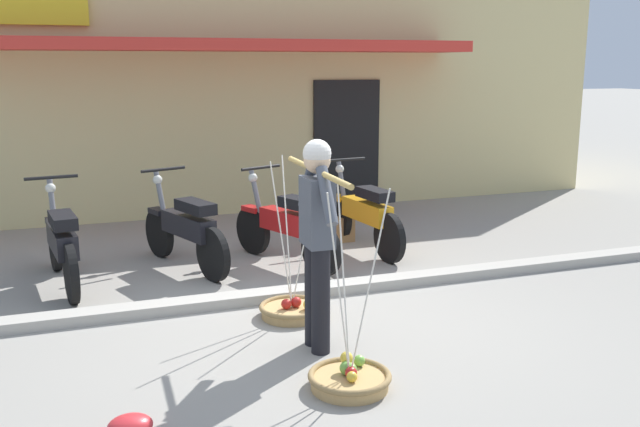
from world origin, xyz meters
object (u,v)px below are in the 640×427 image
fruit_basket_left_side (350,378)px  fruit_basket_right_side (292,309)px  motorcycle_third_in_row (287,226)px  motorcycle_nearest_shop (62,244)px  plastic_litter_bag (130,426)px  motorcycle_second_in_row (186,229)px  fruit_vendor (317,231)px  wooden_crate (334,228)px  motorcycle_end_of_row (364,215)px

fruit_basket_left_side → fruit_basket_right_side: bearing=87.9°
fruit_basket_right_side → motorcycle_third_in_row: (0.46, 1.62, 0.38)m
fruit_basket_left_side → motorcycle_nearest_shop: size_ratio=0.80×
motorcycle_third_in_row → plastic_litter_bag: motorcycle_third_in_row is taller
motorcycle_third_in_row → motorcycle_second_in_row: bearing=167.8°
fruit_vendor → motorcycle_third_in_row: fruit_vendor is taller
motorcycle_third_in_row → fruit_basket_left_side: bearing=-99.3°
motorcycle_nearest_shop → motorcycle_second_in_row: 1.31m
fruit_basket_right_side → wooden_crate: fruit_basket_right_side is taller
fruit_basket_left_side → motorcycle_end_of_row: fruit_basket_left_side is taller
plastic_litter_bag → fruit_basket_right_side: bearing=46.3°
fruit_basket_right_side → fruit_vendor: bearing=-92.2°
fruit_basket_left_side → wooden_crate: (1.43, 4.01, 0.08)m
fruit_basket_left_side → motorcycle_nearest_shop: fruit_basket_left_side is taller
motorcycle_second_in_row → wooden_crate: motorcycle_second_in_row is taller
fruit_basket_left_side → motorcycle_end_of_row: size_ratio=0.80×
fruit_basket_right_side → motorcycle_end_of_row: (1.52, 1.89, 0.38)m
motorcycle_end_of_row → wooden_crate: size_ratio=4.13×
fruit_basket_right_side → motorcycle_second_in_row: 2.00m
fruit_vendor → fruit_basket_right_side: fruit_vendor is taller
motorcycle_second_in_row → motorcycle_third_in_row: size_ratio=1.01×
fruit_basket_left_side → motorcycle_third_in_row: size_ratio=0.84×
fruit_basket_left_side → wooden_crate: bearing=70.4°
fruit_basket_left_side → motorcycle_third_in_row: 3.19m
fruit_basket_right_side → motorcycle_third_in_row: 1.72m
fruit_basket_right_side → motorcycle_second_in_row: bearing=109.2°
motorcycle_nearest_shop → fruit_basket_left_side: bearing=-59.2°
fruit_basket_left_side → fruit_basket_right_side: (0.05, 1.50, -0.00)m
fruit_basket_left_side → motorcycle_second_in_row: size_ratio=0.83×
motorcycle_third_in_row → plastic_litter_bag: bearing=-121.9°
wooden_crate → motorcycle_end_of_row: bearing=-76.4°
motorcycle_end_of_row → wooden_crate: motorcycle_end_of_row is taller
motorcycle_second_in_row → plastic_litter_bag: bearing=-104.9°
fruit_vendor → fruit_basket_left_side: fruit_vendor is taller
fruit_basket_right_side → motorcycle_end_of_row: 2.45m
fruit_basket_left_side → motorcycle_third_in_row: bearing=80.7°
plastic_litter_bag → fruit_vendor: bearing=30.2°
motorcycle_nearest_shop → fruit_vendor: bearing=-51.6°
fruit_vendor → fruit_basket_right_side: bearing=87.8°
fruit_vendor → plastic_litter_bag: size_ratio=6.05×
motorcycle_third_in_row → wooden_crate: 1.31m
fruit_vendor → motorcycle_second_in_row: 2.73m
fruit_vendor → fruit_basket_right_side: (0.03, 0.75, -0.90)m
fruit_basket_right_side → plastic_litter_bag: (-1.58, -1.65, -0.01)m
fruit_basket_left_side → plastic_litter_bag: 1.53m
motorcycle_third_in_row → motorcycle_end_of_row: bearing=14.1°
fruit_basket_right_side → plastic_litter_bag: fruit_basket_right_side is taller
motorcycle_nearest_shop → plastic_litter_bag: 3.35m
motorcycle_end_of_row → plastic_litter_bag: (-3.11, -3.54, -0.38)m
motorcycle_nearest_shop → wooden_crate: bearing=14.4°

